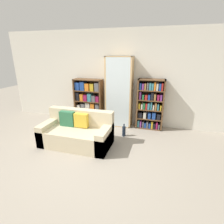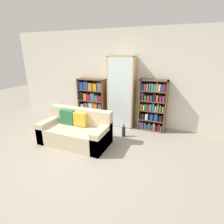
{
  "view_description": "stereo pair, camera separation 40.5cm",
  "coord_description": "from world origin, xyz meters",
  "px_view_note": "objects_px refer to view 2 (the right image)",
  "views": [
    {
      "loc": [
        1.36,
        -2.72,
        2.07
      ],
      "look_at": [
        0.19,
        1.3,
        0.64
      ],
      "focal_mm": 28.0,
      "sensor_mm": 36.0,
      "label": 1
    },
    {
      "loc": [
        1.74,
        -2.59,
        2.07
      ],
      "look_at": [
        0.19,
        1.3,
        0.64
      ],
      "focal_mm": 28.0,
      "sensor_mm": 36.0,
      "label": 2
    }
  ],
  "objects_px": {
    "couch": "(76,131)",
    "bookshelf_right": "(153,106)",
    "display_cabinet": "(122,93)",
    "wine_bottle": "(124,132)",
    "bookshelf_left": "(92,101)"
  },
  "relations": [
    {
      "from": "couch",
      "to": "bookshelf_right",
      "type": "bearing_deg",
      "value": 42.64
    },
    {
      "from": "display_cabinet",
      "to": "wine_bottle",
      "type": "relative_size",
      "value": 5.92
    },
    {
      "from": "bookshelf_right",
      "to": "display_cabinet",
      "type": "bearing_deg",
      "value": -179.0
    },
    {
      "from": "couch",
      "to": "bookshelf_right",
      "type": "height_order",
      "value": "bookshelf_right"
    },
    {
      "from": "bookshelf_right",
      "to": "wine_bottle",
      "type": "relative_size",
      "value": 4.19
    },
    {
      "from": "couch",
      "to": "display_cabinet",
      "type": "relative_size",
      "value": 0.82
    },
    {
      "from": "bookshelf_left",
      "to": "bookshelf_right",
      "type": "height_order",
      "value": "bookshelf_right"
    },
    {
      "from": "bookshelf_left",
      "to": "display_cabinet",
      "type": "distance_m",
      "value": 1.02
    },
    {
      "from": "display_cabinet",
      "to": "bookshelf_right",
      "type": "xyz_separation_m",
      "value": [
        0.89,
        0.02,
        -0.3
      ]
    },
    {
      "from": "couch",
      "to": "bookshelf_left",
      "type": "xyz_separation_m",
      "value": [
        -0.3,
        1.43,
        0.37
      ]
    },
    {
      "from": "couch",
      "to": "bookshelf_left",
      "type": "bearing_deg",
      "value": 101.8
    },
    {
      "from": "couch",
      "to": "display_cabinet",
      "type": "height_order",
      "value": "display_cabinet"
    },
    {
      "from": "display_cabinet",
      "to": "couch",
      "type": "bearing_deg",
      "value": -115.08
    },
    {
      "from": "bookshelf_left",
      "to": "wine_bottle",
      "type": "distance_m",
      "value": 1.55
    },
    {
      "from": "bookshelf_right",
      "to": "wine_bottle",
      "type": "xyz_separation_m",
      "value": [
        -0.58,
        -0.73,
        -0.55
      ]
    }
  ]
}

